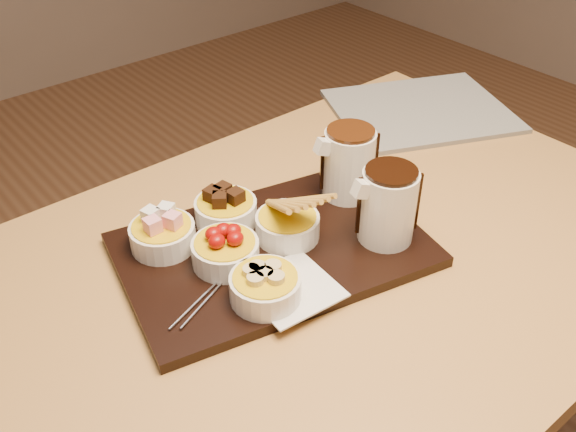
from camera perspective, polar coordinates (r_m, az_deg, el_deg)
dining_table at (r=1.07m, az=3.01°, el=-7.51°), size 1.20×0.80×0.75m
serving_board at (r=0.99m, az=-1.33°, el=-3.02°), size 0.51×0.39×0.02m
napkin at (r=0.91m, az=0.28°, el=-6.43°), size 0.13×0.13×0.00m
bowl_marshmallows at (r=0.99m, az=-11.07°, el=-1.76°), size 0.10×0.10×0.04m
bowl_cake at (r=1.03m, az=-5.54°, el=0.39°), size 0.10×0.10×0.04m
bowl_strawberries at (r=0.95m, az=-5.58°, el=-3.27°), size 0.10×0.10×0.04m
bowl_biscotti at (r=0.99m, az=-0.05°, el=-0.95°), size 0.10×0.10×0.04m
bowl_bananas at (r=0.89m, az=-2.03°, el=-6.40°), size 0.10×0.10×0.04m
pitcher_dark_chocolate at (r=0.98m, az=8.86°, el=0.87°), size 0.10×0.10×0.12m
pitcher_milk_chocolate at (r=1.07m, az=5.42°, el=4.62°), size 0.10×0.10×0.12m
fondue_skewers at (r=0.94m, az=-5.50°, el=-5.04°), size 0.11×0.26×0.01m
newspaper at (r=1.42m, az=11.70°, el=9.16°), size 0.45×0.41×0.01m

